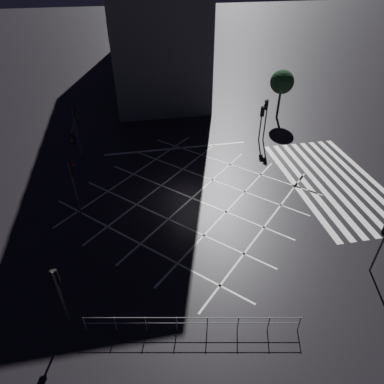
{
  "coord_description": "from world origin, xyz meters",
  "views": [
    {
      "loc": [
        -19.94,
        3.83,
        15.33
      ],
      "look_at": [
        0.0,
        0.0,
        0.55
      ],
      "focal_mm": 32.0,
      "sensor_mm": 36.0,
      "label": 1
    }
  ],
  "objects_px": {
    "traffic_light_ne_cross": "(76,123)",
    "traffic_light_sw_main": "(384,236)",
    "traffic_light_se_main": "(262,117)",
    "traffic_light_ne_main": "(74,138)",
    "traffic_light_se_cross": "(266,112)",
    "traffic_light_nw_main": "(58,285)",
    "traffic_light_median_north": "(74,178)",
    "street_tree_far": "(282,82)"
  },
  "relations": [
    {
      "from": "traffic_light_nw_main",
      "to": "traffic_light_median_north",
      "type": "xyz_separation_m",
      "value": [
        8.35,
        -0.1,
        0.46
      ]
    },
    {
      "from": "traffic_light_se_main",
      "to": "traffic_light_sw_main",
      "type": "bearing_deg",
      "value": 2.65
    },
    {
      "from": "traffic_light_se_main",
      "to": "traffic_light_nw_main",
      "type": "height_order",
      "value": "traffic_light_nw_main"
    },
    {
      "from": "traffic_light_se_cross",
      "to": "traffic_light_ne_main",
      "type": "xyz_separation_m",
      "value": [
        -1.06,
        17.01,
        -0.48
      ]
    },
    {
      "from": "traffic_light_se_cross",
      "to": "traffic_light_nw_main",
      "type": "relative_size",
      "value": 1.13
    },
    {
      "from": "traffic_light_sw_main",
      "to": "traffic_light_ne_cross",
      "type": "bearing_deg",
      "value": 46.06
    },
    {
      "from": "traffic_light_se_main",
      "to": "traffic_light_ne_cross",
      "type": "distance_m",
      "value": 16.39
    },
    {
      "from": "traffic_light_sw_main",
      "to": "street_tree_far",
      "type": "relative_size",
      "value": 0.73
    },
    {
      "from": "traffic_light_nw_main",
      "to": "traffic_light_ne_cross",
      "type": "distance_m",
      "value": 16.57
    },
    {
      "from": "traffic_light_ne_main",
      "to": "traffic_light_se_main",
      "type": "bearing_deg",
      "value": 93.38
    },
    {
      "from": "traffic_light_se_main",
      "to": "traffic_light_se_cross",
      "type": "height_order",
      "value": "traffic_light_se_cross"
    },
    {
      "from": "traffic_light_median_north",
      "to": "traffic_light_sw_main",
      "type": "bearing_deg",
      "value": -26.46
    },
    {
      "from": "traffic_light_sw_main",
      "to": "traffic_light_se_cross",
      "type": "relative_size",
      "value": 0.92
    },
    {
      "from": "street_tree_far",
      "to": "traffic_light_ne_main",
      "type": "bearing_deg",
      "value": 105.8
    },
    {
      "from": "traffic_light_se_cross",
      "to": "traffic_light_ne_cross",
      "type": "bearing_deg",
      "value": 0.14
    },
    {
      "from": "traffic_light_sw_main",
      "to": "traffic_light_nw_main",
      "type": "distance_m",
      "value": 16.81
    },
    {
      "from": "traffic_light_sw_main",
      "to": "traffic_light_ne_main",
      "type": "height_order",
      "value": "traffic_light_sw_main"
    },
    {
      "from": "traffic_light_median_north",
      "to": "traffic_light_ne_cross",
      "type": "distance_m",
      "value": 8.21
    },
    {
      "from": "traffic_light_se_cross",
      "to": "traffic_light_nw_main",
      "type": "distance_m",
      "value": 23.32
    },
    {
      "from": "traffic_light_sw_main",
      "to": "street_tree_far",
      "type": "height_order",
      "value": "street_tree_far"
    },
    {
      "from": "traffic_light_se_main",
      "to": "traffic_light_ne_main",
      "type": "height_order",
      "value": "traffic_light_se_main"
    },
    {
      "from": "traffic_light_nw_main",
      "to": "street_tree_far",
      "type": "bearing_deg",
      "value": -42.9
    },
    {
      "from": "traffic_light_nw_main",
      "to": "traffic_light_median_north",
      "type": "height_order",
      "value": "traffic_light_median_north"
    },
    {
      "from": "traffic_light_sw_main",
      "to": "traffic_light_se_cross",
      "type": "height_order",
      "value": "traffic_light_se_cross"
    },
    {
      "from": "traffic_light_sw_main",
      "to": "traffic_light_se_main",
      "type": "bearing_deg",
      "value": 2.65
    },
    {
      "from": "traffic_light_ne_cross",
      "to": "traffic_light_sw_main",
      "type": "bearing_deg",
      "value": -43.94
    },
    {
      "from": "traffic_light_se_main",
      "to": "traffic_light_ne_main",
      "type": "xyz_separation_m",
      "value": [
        -0.98,
        16.67,
        -0.07
      ]
    },
    {
      "from": "traffic_light_sw_main",
      "to": "traffic_light_ne_main",
      "type": "distance_m",
      "value": 23.32
    },
    {
      "from": "traffic_light_nw_main",
      "to": "street_tree_far",
      "type": "xyz_separation_m",
      "value": [
        21.31,
        -19.8,
        1.3
      ]
    },
    {
      "from": "street_tree_far",
      "to": "traffic_light_ne_cross",
      "type": "bearing_deg",
      "value": 103.31
    },
    {
      "from": "traffic_light_median_north",
      "to": "traffic_light_se_main",
      "type": "bearing_deg",
      "value": 27.12
    },
    {
      "from": "traffic_light_ne_main",
      "to": "traffic_light_se_cross",
      "type": "bearing_deg",
      "value": 93.56
    },
    {
      "from": "traffic_light_nw_main",
      "to": "traffic_light_ne_cross",
      "type": "height_order",
      "value": "traffic_light_ne_cross"
    },
    {
      "from": "traffic_light_ne_cross",
      "to": "traffic_light_se_cross",
      "type": "bearing_deg",
      "value": 0.14
    },
    {
      "from": "traffic_light_se_cross",
      "to": "traffic_light_median_north",
      "type": "relative_size",
      "value": 0.95
    },
    {
      "from": "traffic_light_ne_main",
      "to": "traffic_light_median_north",
      "type": "relative_size",
      "value": 0.77
    },
    {
      "from": "traffic_light_ne_main",
      "to": "street_tree_far",
      "type": "height_order",
      "value": "street_tree_far"
    },
    {
      "from": "traffic_light_se_main",
      "to": "traffic_light_ne_main",
      "type": "bearing_deg",
      "value": -86.62
    },
    {
      "from": "traffic_light_se_cross",
      "to": "traffic_light_ne_cross",
      "type": "height_order",
      "value": "traffic_light_ne_cross"
    },
    {
      "from": "traffic_light_se_cross",
      "to": "traffic_light_se_main",
      "type": "bearing_deg",
      "value": 12.3
    },
    {
      "from": "traffic_light_sw_main",
      "to": "traffic_light_se_cross",
      "type": "xyz_separation_m",
      "value": [
        16.55,
        0.42,
        0.23
      ]
    },
    {
      "from": "traffic_light_se_main",
      "to": "traffic_light_ne_cross",
      "type": "bearing_deg",
      "value": -90.12
    }
  ]
}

